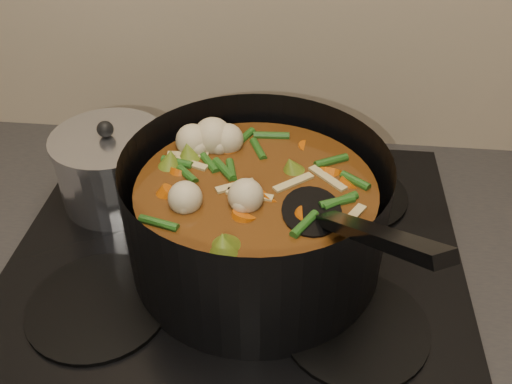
# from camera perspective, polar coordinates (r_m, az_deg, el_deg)

# --- Properties ---
(stovetop) EXTENTS (0.62, 0.54, 0.03)m
(stovetop) POSITION_cam_1_polar(r_m,az_deg,el_deg) (0.82, -1.81, -5.79)
(stovetop) COLOR black
(stovetop) RESTS_ON counter
(stockpot) EXTENTS (0.41, 0.44, 0.25)m
(stockpot) POSITION_cam_1_polar(r_m,az_deg,el_deg) (0.74, 0.04, -2.46)
(stockpot) COLOR black
(stockpot) RESTS_ON stovetop
(saucepan) EXTENTS (0.17, 0.17, 0.14)m
(saucepan) POSITION_cam_1_polar(r_m,az_deg,el_deg) (0.89, -14.16, 2.36)
(saucepan) COLOR silver
(saucepan) RESTS_ON stovetop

